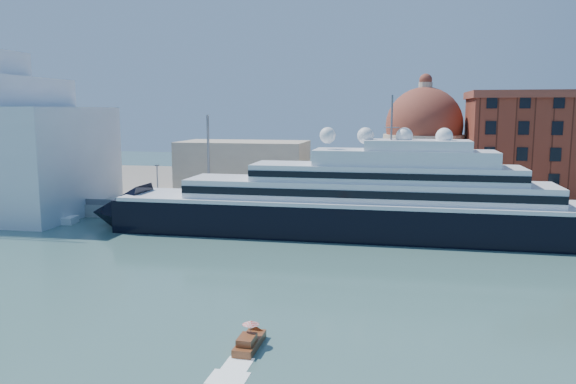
# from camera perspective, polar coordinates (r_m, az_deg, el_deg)

# --- Properties ---
(ground) EXTENTS (400.00, 400.00, 0.00)m
(ground) POSITION_cam_1_polar(r_m,az_deg,el_deg) (76.82, -1.99, -7.85)
(ground) COLOR #38615F
(ground) RESTS_ON ground
(quay) EXTENTS (180.00, 10.00, 2.50)m
(quay) POSITION_cam_1_polar(r_m,az_deg,el_deg) (109.02, 2.17, -2.33)
(quay) COLOR gray
(quay) RESTS_ON ground
(land) EXTENTS (260.00, 72.00, 2.00)m
(land) POSITION_cam_1_polar(r_m,az_deg,el_deg) (149.15, 4.73, 0.43)
(land) COLOR slate
(land) RESTS_ON ground
(quay_fence) EXTENTS (180.00, 0.10, 1.20)m
(quay_fence) POSITION_cam_1_polar(r_m,az_deg,el_deg) (104.32, 1.78, -1.78)
(quay_fence) COLOR slate
(quay_fence) RESTS_ON quay
(superyacht) EXTENTS (93.27, 12.93, 27.87)m
(superyacht) POSITION_cam_1_polar(r_m,az_deg,el_deg) (96.76, 4.98, -1.58)
(superyacht) COLOR black
(superyacht) RESTS_ON ground
(service_barge) EXTENTS (11.37, 5.22, 2.46)m
(service_barge) POSITION_cam_1_polar(r_m,az_deg,el_deg) (116.42, -23.16, -2.59)
(service_barge) COLOR white
(service_barge) RESTS_ON ground
(water_taxi) EXTENTS (1.87, 5.29, 2.50)m
(water_taxi) POSITION_cam_1_polar(r_m,az_deg,el_deg) (52.71, -3.97, -14.92)
(water_taxi) COLOR maroon
(water_taxi) RESTS_ON ground
(warehouse) EXTENTS (43.00, 19.00, 23.25)m
(warehouse) POSITION_cam_1_polar(r_m,az_deg,el_deg) (128.74, 27.19, 4.02)
(warehouse) COLOR maroon
(warehouse) RESTS_ON land
(church) EXTENTS (66.00, 18.00, 25.50)m
(church) POSITION_cam_1_polar(r_m,az_deg,el_deg) (130.33, 6.67, 3.65)
(church) COLOR beige
(church) RESTS_ON land
(lamp_posts) EXTENTS (120.80, 2.40, 18.00)m
(lamp_posts) POSITION_cam_1_polar(r_m,az_deg,el_deg) (108.85, -4.55, 2.20)
(lamp_posts) COLOR slate
(lamp_posts) RESTS_ON quay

